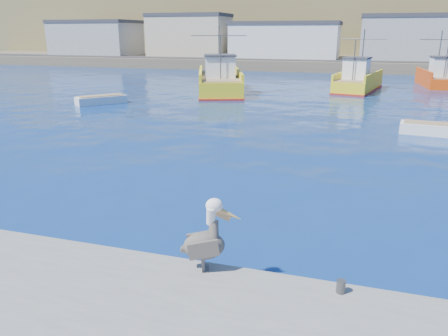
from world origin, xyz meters
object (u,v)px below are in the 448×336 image
trawler_yellow_b (358,81)px  skiff_left (101,101)px  boat_orange (438,77)px  skiff_mid (436,130)px  pelican (206,240)px  trawler_yellow_a (219,82)px

trawler_yellow_b → skiff_left: bearing=-142.9°
trawler_yellow_b → boat_orange: trawler_yellow_b is taller
skiff_mid → pelican: size_ratio=2.32×
trawler_yellow_a → boat_orange: size_ratio=1.47×
trawler_yellow_a → skiff_mid: size_ratio=3.15×
trawler_yellow_b → pelican: 40.11m
trawler_yellow_b → pelican: trawler_yellow_b is taller
boat_orange → pelican: size_ratio=4.97×
trawler_yellow_a → skiff_left: bearing=-126.1°
trawler_yellow_b → skiff_mid: bearing=-76.5°
trawler_yellow_b → skiff_mid: (4.86, -20.32, -0.68)m
boat_orange → skiff_mid: bearing=-98.1°
skiff_left → trawler_yellow_a: bearing=53.9°
pelican → trawler_yellow_b: bearing=85.9°
skiff_mid → pelican: pelican is taller
boat_orange → pelican: 48.22m
trawler_yellow_b → boat_orange: (8.74, 6.79, 0.09)m
trawler_yellow_a → pelican: bearing=-72.8°
trawler_yellow_b → boat_orange: 11.07m
trawler_yellow_a → boat_orange: (22.28, 12.42, -0.05)m
trawler_yellow_b → pelican: size_ratio=5.68×
trawler_yellow_a → skiff_left: size_ratio=3.16×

